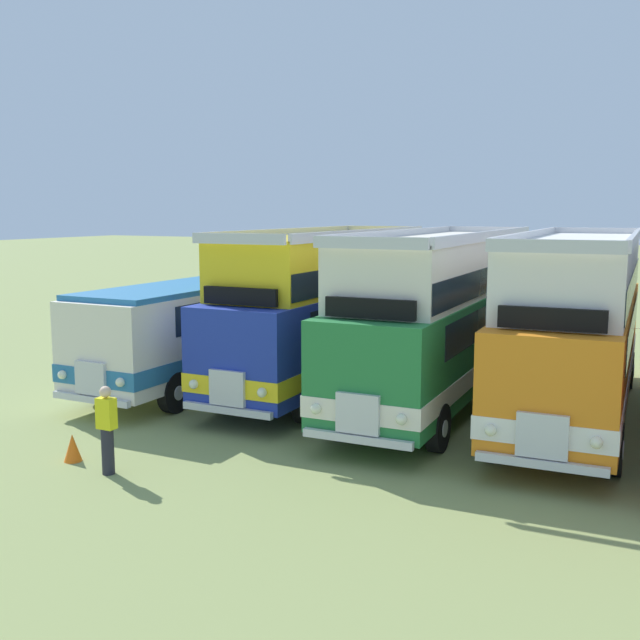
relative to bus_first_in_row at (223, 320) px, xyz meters
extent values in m
plane|color=#8C9956|center=(6.75, -0.23, -1.76)|extent=(200.00, 200.00, 0.00)
cube|color=silver|center=(0.00, -0.05, -0.06)|extent=(2.52, 10.97, 2.30)
cube|color=teal|center=(0.00, -0.05, -0.66)|extent=(2.56, 11.01, 0.44)
cube|color=#19232D|center=(0.00, 0.35, 0.54)|extent=(2.55, 8.57, 0.76)
cube|color=#19232D|center=(-0.01, -5.47, 0.59)|extent=(2.20, 0.10, 0.90)
cube|color=silver|center=(-0.01, -5.58, -0.66)|extent=(0.90, 0.12, 0.80)
cube|color=silver|center=(-0.01, -5.61, -1.16)|extent=(2.30, 0.14, 0.16)
sphere|color=#EAEACC|center=(0.89, -5.59, -0.66)|extent=(0.22, 0.22, 0.22)
sphere|color=#EAEACC|center=(-0.91, -5.59, -0.66)|extent=(0.22, 0.22, 0.22)
cube|color=teal|center=(0.00, -0.05, 1.16)|extent=(2.48, 10.57, 0.14)
cylinder|color=black|center=(1.14, -3.93, -1.24)|extent=(0.28, 1.04, 1.04)
cylinder|color=silver|center=(1.29, -3.93, -1.24)|extent=(0.02, 0.36, 0.36)
cylinder|color=black|center=(-1.16, -3.93, -1.24)|extent=(0.28, 1.04, 1.04)
cylinder|color=silver|center=(-1.31, -3.93, -1.24)|extent=(0.02, 0.36, 0.36)
cylinder|color=black|center=(1.16, 3.63, -1.24)|extent=(0.28, 1.04, 1.04)
cylinder|color=silver|center=(1.31, 3.63, -1.24)|extent=(0.02, 0.36, 0.36)
cylinder|color=black|center=(-1.14, 3.64, -1.24)|extent=(0.28, 1.04, 1.04)
cylinder|color=silver|center=(-1.29, 3.64, -1.24)|extent=(0.02, 0.36, 0.36)
cube|color=#1E339E|center=(3.37, 0.04, -0.06)|extent=(2.59, 9.95, 2.30)
cube|color=yellow|center=(3.37, 0.04, -0.66)|extent=(2.63, 9.99, 0.44)
cube|color=#19232D|center=(3.37, 0.44, 0.54)|extent=(2.60, 7.55, 0.76)
cube|color=#19232D|center=(3.42, -4.87, 0.59)|extent=(2.20, 0.12, 0.90)
cube|color=silver|center=(3.42, -4.98, -0.66)|extent=(0.90, 0.13, 0.80)
cube|color=silver|center=(3.42, -5.01, -1.16)|extent=(2.30, 0.16, 0.16)
sphere|color=#EAEACC|center=(4.32, -4.98, -0.66)|extent=(0.22, 0.22, 0.22)
sphere|color=#EAEACC|center=(2.52, -4.99, -0.66)|extent=(0.22, 0.22, 0.22)
cube|color=yellow|center=(3.37, 0.29, 1.84)|extent=(2.48, 9.05, 1.50)
cube|color=silver|center=(3.42, -4.43, 2.64)|extent=(2.40, 0.12, 0.24)
cube|color=silver|center=(3.34, 4.30, 2.64)|extent=(2.40, 0.12, 0.24)
cube|color=silver|center=(4.57, 0.30, 2.64)|extent=(0.18, 9.02, 0.24)
cube|color=silver|center=(2.17, 0.28, 2.64)|extent=(0.18, 9.02, 0.24)
cube|color=#19232D|center=(3.37, 0.29, 1.54)|extent=(2.52, 8.95, 0.64)
cube|color=black|center=(3.42, -4.38, 1.34)|extent=(1.90, 0.14, 0.40)
cylinder|color=black|center=(4.56, -3.32, -1.24)|extent=(0.29, 1.04, 1.04)
cylinder|color=silver|center=(4.71, -3.31, -1.24)|extent=(0.02, 0.36, 0.36)
cylinder|color=black|center=(2.26, -3.34, -1.24)|extent=(0.29, 1.04, 1.04)
cylinder|color=silver|center=(2.11, -3.34, -1.24)|extent=(0.02, 0.36, 0.36)
cylinder|color=black|center=(4.50, 3.21, -1.24)|extent=(0.29, 1.04, 1.04)
cylinder|color=silver|center=(4.65, 3.21, -1.24)|extent=(0.02, 0.36, 0.36)
cylinder|color=black|center=(2.20, 3.19, -1.24)|extent=(0.29, 1.04, 1.04)
cylinder|color=silver|center=(2.05, 3.19, -1.24)|extent=(0.02, 0.36, 0.36)
cube|color=#237538|center=(6.75, 0.04, -0.06)|extent=(2.75, 11.31, 2.30)
cube|color=silver|center=(6.75, 0.04, -0.66)|extent=(2.79, 11.35, 0.44)
cube|color=#19232D|center=(6.74, 0.44, 0.54)|extent=(2.73, 8.91, 0.76)
cube|color=#19232D|center=(6.88, -5.52, 0.59)|extent=(2.20, 0.15, 0.90)
cube|color=silver|center=(6.88, -5.63, -0.66)|extent=(0.90, 0.14, 0.80)
cube|color=silver|center=(6.88, -5.66, -1.16)|extent=(2.30, 0.19, 0.16)
sphere|color=#EAEACC|center=(7.78, -5.62, -0.66)|extent=(0.22, 0.22, 0.22)
sphere|color=#EAEACC|center=(5.98, -5.66, -0.66)|extent=(0.22, 0.22, 0.22)
cube|color=silver|center=(6.74, 0.29, 1.84)|extent=(2.63, 10.40, 1.50)
cube|color=silver|center=(6.87, -5.08, 2.64)|extent=(2.40, 0.15, 0.24)
cube|color=silver|center=(6.64, 4.97, 2.64)|extent=(2.40, 0.15, 0.24)
cube|color=silver|center=(7.94, 0.32, 2.64)|extent=(0.33, 10.35, 0.24)
cube|color=silver|center=(5.54, 0.27, 2.64)|extent=(0.33, 10.35, 0.24)
cube|color=#19232D|center=(6.74, 0.29, 1.54)|extent=(2.67, 10.30, 0.64)
cube|color=black|center=(6.86, -5.03, 1.34)|extent=(1.90, 0.16, 0.40)
cylinder|color=black|center=(7.99, -3.96, -1.24)|extent=(0.30, 1.05, 1.04)
cylinder|color=silver|center=(8.14, -3.95, -1.24)|extent=(0.03, 0.36, 0.36)
cylinder|color=black|center=(5.69, -4.01, -1.24)|extent=(0.30, 1.05, 1.04)
cylinder|color=silver|center=(5.54, -4.01, -1.24)|extent=(0.03, 0.36, 0.36)
cylinder|color=black|center=(7.81, 3.89, -1.24)|extent=(0.30, 1.05, 1.04)
cylinder|color=silver|center=(7.96, 3.90, -1.24)|extent=(0.03, 0.36, 0.36)
cylinder|color=black|center=(5.51, 3.84, -1.24)|extent=(0.30, 1.05, 1.04)
cylinder|color=silver|center=(5.36, 3.84, -1.24)|extent=(0.03, 0.36, 0.36)
cube|color=orange|center=(10.13, 0.11, -0.06)|extent=(2.97, 11.27, 2.30)
cube|color=white|center=(10.13, 0.11, -0.66)|extent=(3.01, 11.31, 0.44)
cube|color=#19232D|center=(10.11, 0.51, 0.54)|extent=(2.90, 8.87, 0.76)
cube|color=#19232D|center=(10.36, -5.41, 0.59)|extent=(2.20, 0.19, 0.90)
cube|color=silver|center=(10.36, -5.52, -0.66)|extent=(0.90, 0.16, 0.80)
cube|color=silver|center=(10.36, -5.55, -1.16)|extent=(2.30, 0.24, 0.16)
sphere|color=#EAEACC|center=(11.26, -5.49, -0.66)|extent=(0.22, 0.22, 0.22)
sphere|color=#EAEACC|center=(9.46, -5.57, -0.66)|extent=(0.22, 0.22, 0.22)
cube|color=white|center=(10.11, 0.36, 1.84)|extent=(2.83, 10.36, 1.50)
cube|color=silver|center=(10.34, -4.97, 2.64)|extent=(2.40, 0.20, 0.24)
cube|color=silver|center=(9.92, 4.99, 2.64)|extent=(2.40, 0.20, 0.24)
cube|color=silver|center=(11.31, 0.41, 2.64)|extent=(0.53, 10.27, 0.24)
cube|color=silver|center=(8.92, 0.31, 2.64)|extent=(0.53, 10.27, 0.24)
cube|color=#19232D|center=(10.11, 0.36, 1.54)|extent=(2.87, 10.26, 0.64)
cube|color=black|center=(10.34, -4.92, 1.34)|extent=(1.90, 0.20, 0.40)
cylinder|color=black|center=(11.44, -3.82, -1.24)|extent=(0.32, 1.05, 1.04)
cylinder|color=silver|center=(11.59, -3.82, -1.24)|extent=(0.04, 0.36, 0.36)
cylinder|color=black|center=(9.14, -3.92, -1.24)|extent=(0.32, 1.05, 1.04)
cylinder|color=silver|center=(8.99, -3.93, -1.24)|extent=(0.04, 0.36, 0.36)
cylinder|color=black|center=(11.11, 3.94, -1.24)|extent=(0.32, 1.05, 1.04)
cylinder|color=silver|center=(11.26, 3.95, -1.24)|extent=(0.04, 0.36, 0.36)
cylinder|color=black|center=(8.82, 3.84, -1.24)|extent=(0.32, 1.05, 1.04)
cylinder|color=silver|center=(8.67, 3.84, -1.24)|extent=(0.04, 0.36, 0.36)
cone|color=orange|center=(1.56, -7.81, -1.48)|extent=(0.36, 0.36, 0.56)
cylinder|color=#23232D|center=(2.71, -8.06, -1.31)|extent=(0.24, 0.24, 0.90)
cube|color=yellow|center=(2.71, -8.06, -0.56)|extent=(0.36, 0.22, 0.60)
sphere|color=beige|center=(2.71, -8.06, -0.14)|extent=(0.22, 0.22, 0.22)
cylinder|color=#8C704C|center=(-3.00, 9.46, -1.23)|extent=(0.08, 0.08, 1.05)
cylinder|color=#8C704C|center=(0.90, 9.46, -1.23)|extent=(0.08, 0.08, 1.05)
cylinder|color=#8C704C|center=(4.80, 9.46, -1.23)|extent=(0.08, 0.08, 1.05)
cylinder|color=#8C704C|center=(8.70, 9.46, -1.23)|extent=(0.08, 0.08, 1.05)
cylinder|color=beige|center=(6.75, 9.46, -0.83)|extent=(19.50, 0.03, 0.03)
camera|label=1|loc=(12.50, -18.63, 3.27)|focal=41.98mm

